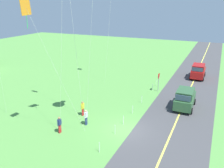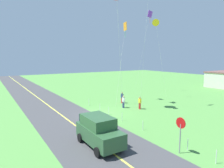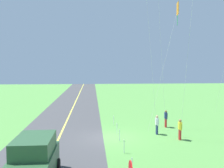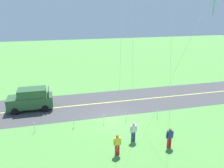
% 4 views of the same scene
% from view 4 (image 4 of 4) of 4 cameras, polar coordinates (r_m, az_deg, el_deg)
% --- Properties ---
extents(ground_plane, '(120.00, 120.00, 0.10)m').
position_cam_4_polar(ground_plane, '(21.64, 0.09, -8.94)').
color(ground_plane, '#549342').
extents(asphalt_road, '(120.00, 7.00, 0.00)m').
position_cam_4_polar(asphalt_road, '(25.15, -2.16, -4.78)').
color(asphalt_road, '#424244').
rests_on(asphalt_road, ground).
extents(road_centre_stripe, '(120.00, 0.16, 0.00)m').
position_cam_4_polar(road_centre_stripe, '(25.14, -2.16, -4.77)').
color(road_centre_stripe, '#E5E04C').
rests_on(road_centre_stripe, asphalt_road).
extents(car_suv_foreground, '(4.40, 2.12, 2.24)m').
position_cam_4_polar(car_suv_foreground, '(24.59, -19.70, -3.55)').
color(car_suv_foreground, '#2D5633').
rests_on(car_suv_foreground, ground).
extents(person_adult_near, '(0.58, 0.22, 1.60)m').
position_cam_4_polar(person_adult_near, '(17.75, 14.28, -12.78)').
color(person_adult_near, red).
rests_on(person_adult_near, ground).
extents(person_adult_companion, '(0.58, 0.22, 1.60)m').
position_cam_4_polar(person_adult_companion, '(16.46, 1.33, -14.82)').
color(person_adult_companion, red).
rests_on(person_adult_companion, ground).
extents(person_child_watcher, '(0.58, 0.22, 1.60)m').
position_cam_4_polar(person_child_watcher, '(18.01, 5.39, -11.74)').
color(person_child_watcher, navy).
rests_on(person_child_watcher, ground).
extents(fence_post_0, '(0.05, 0.05, 0.90)m').
position_cam_4_polar(fence_post_0, '(22.16, 11.34, -7.19)').
color(fence_post_0, silver).
rests_on(fence_post_0, ground).
extents(fence_post_1, '(0.05, 0.05, 0.90)m').
position_cam_4_polar(fence_post_1, '(21.09, 3.55, -8.22)').
color(fence_post_1, silver).
rests_on(fence_post_1, ground).
extents(fence_post_2, '(0.05, 0.05, 0.90)m').
position_cam_4_polar(fence_post_2, '(20.61, -2.07, -8.87)').
color(fence_post_2, silver).
rests_on(fence_post_2, ground).
extents(fence_post_3, '(0.05, 0.05, 0.90)m').
position_cam_4_polar(fence_post_3, '(20.29, -9.58, -9.60)').
color(fence_post_3, silver).
rests_on(fence_post_3, ground).
extents(fence_post_4, '(0.05, 0.05, 0.90)m').
position_cam_4_polar(fence_post_4, '(20.37, -18.88, -10.27)').
color(fence_post_4, silver).
rests_on(fence_post_4, ground).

